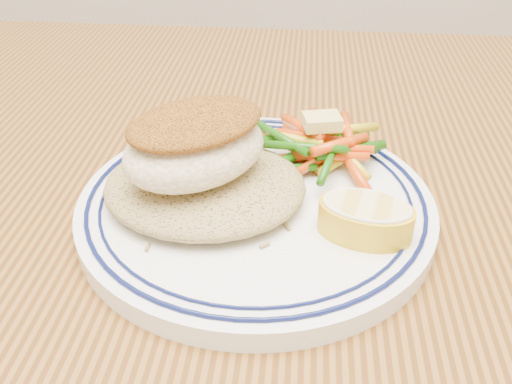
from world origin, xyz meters
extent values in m
cube|color=#533010|center=(0.00, 0.00, 0.73)|extent=(1.50, 0.90, 0.04)
cylinder|color=white|center=(0.03, 0.04, 0.76)|extent=(0.25, 0.25, 0.01)
torus|color=#0A113F|center=(0.03, 0.04, 0.77)|extent=(0.23, 0.23, 0.00)
torus|color=#0A113F|center=(0.03, 0.04, 0.77)|extent=(0.21, 0.21, 0.00)
ellipsoid|color=olive|center=(0.00, 0.04, 0.78)|extent=(0.14, 0.12, 0.03)
ellipsoid|color=#F3EAC8|center=(-0.01, 0.03, 0.81)|extent=(0.12, 0.12, 0.04)
ellipsoid|color=brown|center=(-0.01, 0.04, 0.82)|extent=(0.11, 0.11, 0.02)
cylinder|color=#D7420A|center=(0.07, 0.10, 0.77)|extent=(0.06, 0.02, 0.01)
cylinder|color=#18530A|center=(0.08, 0.12, 0.77)|extent=(0.06, 0.03, 0.01)
cylinder|color=gold|center=(0.09, 0.09, 0.77)|extent=(0.04, 0.04, 0.01)
cylinder|color=#D7420A|center=(0.08, 0.10, 0.77)|extent=(0.03, 0.05, 0.01)
cylinder|color=#18530A|center=(0.05, 0.07, 0.77)|extent=(0.05, 0.01, 0.01)
cylinder|color=#D7420A|center=(0.08, 0.10, 0.77)|extent=(0.05, 0.01, 0.01)
cylinder|color=#D7420A|center=(0.07, 0.12, 0.77)|extent=(0.06, 0.02, 0.01)
cylinder|color=#D7420A|center=(0.08, 0.12, 0.77)|extent=(0.02, 0.06, 0.01)
cylinder|color=#D7420A|center=(0.10, 0.07, 0.78)|extent=(0.03, 0.06, 0.01)
cylinder|color=#18530A|center=(0.10, 0.12, 0.77)|extent=(0.04, 0.05, 0.01)
cylinder|color=#18530A|center=(0.05, 0.08, 0.78)|extent=(0.04, 0.05, 0.01)
cylinder|color=#D7420A|center=(0.08, 0.08, 0.78)|extent=(0.04, 0.04, 0.01)
cylinder|color=#D7420A|center=(0.08, 0.12, 0.78)|extent=(0.04, 0.05, 0.01)
cylinder|color=gold|center=(0.10, 0.08, 0.78)|extent=(0.03, 0.05, 0.01)
cylinder|color=#D7420A|center=(0.08, 0.08, 0.78)|extent=(0.06, 0.01, 0.01)
cylinder|color=#D7420A|center=(0.08, 0.11, 0.78)|extent=(0.06, 0.03, 0.01)
cylinder|color=#18530A|center=(0.10, 0.09, 0.78)|extent=(0.05, 0.03, 0.01)
cylinder|color=gold|center=(0.07, 0.10, 0.78)|extent=(0.05, 0.02, 0.01)
cylinder|color=#18530A|center=(0.08, 0.11, 0.78)|extent=(0.03, 0.04, 0.01)
cylinder|color=#18530A|center=(0.05, 0.10, 0.78)|extent=(0.06, 0.02, 0.01)
cylinder|color=#D7420A|center=(0.09, 0.09, 0.78)|extent=(0.05, 0.01, 0.01)
cylinder|color=#18530A|center=(0.08, 0.10, 0.78)|extent=(0.05, 0.02, 0.01)
cylinder|color=#D7420A|center=(0.07, 0.11, 0.78)|extent=(0.01, 0.06, 0.01)
cylinder|color=#18530A|center=(0.09, 0.10, 0.78)|extent=(0.01, 0.05, 0.01)
cylinder|color=gold|center=(0.05, 0.09, 0.78)|extent=(0.05, 0.03, 0.01)
cylinder|color=#18530A|center=(0.08, 0.07, 0.78)|extent=(0.02, 0.06, 0.01)
cylinder|color=#D7420A|center=(0.06, 0.10, 0.78)|extent=(0.05, 0.02, 0.01)
cylinder|color=gold|center=(0.10, 0.11, 0.79)|extent=(0.05, 0.03, 0.01)
cylinder|color=#D7420A|center=(0.09, 0.11, 0.79)|extent=(0.01, 0.05, 0.01)
cylinder|color=#D7420A|center=(0.09, 0.08, 0.79)|extent=(0.04, 0.04, 0.01)
cylinder|color=#D7420A|center=(0.06, 0.10, 0.79)|extent=(0.04, 0.04, 0.01)
cylinder|color=#18530A|center=(0.04, 0.09, 0.79)|extent=(0.05, 0.04, 0.01)
cylinder|color=#18530A|center=(0.06, 0.08, 0.79)|extent=(0.06, 0.01, 0.01)
cube|color=#DECD6C|center=(0.07, 0.09, 0.80)|extent=(0.03, 0.03, 0.01)
torus|color=white|center=(0.10, 0.01, 0.79)|extent=(0.07, 0.07, 0.00)
camera|label=1|loc=(0.06, -0.28, 0.99)|focal=40.00mm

